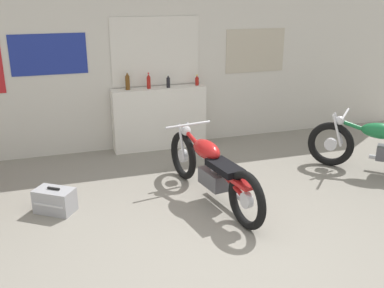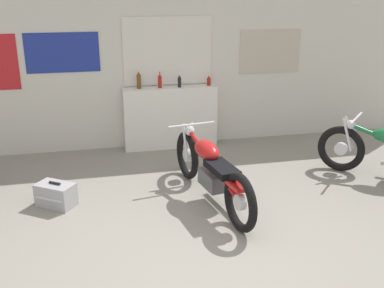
{
  "view_description": "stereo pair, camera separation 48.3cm",
  "coord_description": "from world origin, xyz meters",
  "px_view_note": "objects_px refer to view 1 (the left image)",
  "views": [
    {
      "loc": [
        -1.4,
        -3.49,
        2.49
      ],
      "look_at": [
        0.18,
        1.39,
        0.7
      ],
      "focal_mm": 42.0,
      "sensor_mm": 36.0,
      "label": 1
    },
    {
      "loc": [
        -0.93,
        -3.62,
        2.49
      ],
      "look_at": [
        0.18,
        1.39,
        0.7
      ],
      "focal_mm": 42.0,
      "sensor_mm": 36.0,
      "label": 2
    }
  ],
  "objects_px": {
    "bottle_leftmost": "(128,81)",
    "bottle_center": "(168,82)",
    "hard_case_silver": "(55,201)",
    "bottle_left_center": "(149,82)",
    "bottle_right_center": "(197,81)",
    "motorcycle_red": "(212,169)"
  },
  "relations": [
    {
      "from": "bottle_center",
      "to": "hard_case_silver",
      "type": "xyz_separation_m",
      "value": [
        -1.87,
        -1.77,
        -0.95
      ]
    },
    {
      "from": "bottle_right_center",
      "to": "bottle_leftmost",
      "type": "bearing_deg",
      "value": 179.29
    },
    {
      "from": "motorcycle_red",
      "to": "bottle_left_center",
      "type": "bearing_deg",
      "value": 98.02
    },
    {
      "from": "bottle_left_center",
      "to": "bottle_right_center",
      "type": "distance_m",
      "value": 0.8
    },
    {
      "from": "hard_case_silver",
      "to": "bottle_right_center",
      "type": "bearing_deg",
      "value": 37.43
    },
    {
      "from": "bottle_leftmost",
      "to": "hard_case_silver",
      "type": "distance_m",
      "value": 2.4
    },
    {
      "from": "bottle_leftmost",
      "to": "bottle_right_center",
      "type": "xyz_separation_m",
      "value": [
        1.12,
        -0.01,
        -0.06
      ]
    },
    {
      "from": "bottle_left_center",
      "to": "motorcycle_red",
      "type": "relative_size",
      "value": 0.11
    },
    {
      "from": "bottle_leftmost",
      "to": "hard_case_silver",
      "type": "relative_size",
      "value": 0.57
    },
    {
      "from": "bottle_right_center",
      "to": "hard_case_silver",
      "type": "xyz_separation_m",
      "value": [
        -2.35,
        -1.8,
        -0.93
      ]
    },
    {
      "from": "motorcycle_red",
      "to": "hard_case_silver",
      "type": "xyz_separation_m",
      "value": [
        -1.85,
        0.27,
        -0.26
      ]
    },
    {
      "from": "bottle_leftmost",
      "to": "bottle_center",
      "type": "bearing_deg",
      "value": -3.72
    },
    {
      "from": "bottle_left_center",
      "to": "motorcycle_red",
      "type": "xyz_separation_m",
      "value": [
        0.29,
        -2.07,
        -0.7
      ]
    },
    {
      "from": "bottle_leftmost",
      "to": "hard_case_silver",
      "type": "height_order",
      "value": "bottle_leftmost"
    },
    {
      "from": "hard_case_silver",
      "to": "bottle_left_center",
      "type": "bearing_deg",
      "value": 49.12
    },
    {
      "from": "bottle_leftmost",
      "to": "bottle_center",
      "type": "distance_m",
      "value": 0.64
    },
    {
      "from": "motorcycle_red",
      "to": "hard_case_silver",
      "type": "bearing_deg",
      "value": 171.68
    },
    {
      "from": "bottle_right_center",
      "to": "motorcycle_red",
      "type": "xyz_separation_m",
      "value": [
        -0.5,
        -2.07,
        -0.67
      ]
    },
    {
      "from": "bottle_right_center",
      "to": "motorcycle_red",
      "type": "height_order",
      "value": "bottle_right_center"
    },
    {
      "from": "bottle_center",
      "to": "motorcycle_red",
      "type": "bearing_deg",
      "value": -90.48
    },
    {
      "from": "motorcycle_red",
      "to": "bottle_leftmost",
      "type": "bearing_deg",
      "value": 106.56
    },
    {
      "from": "bottle_left_center",
      "to": "bottle_center",
      "type": "distance_m",
      "value": 0.31
    }
  ]
}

